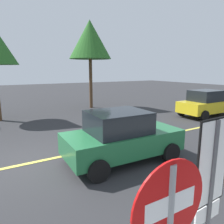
{
  "coord_description": "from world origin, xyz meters",
  "views": [
    {
      "loc": [
        -1.0,
        -6.9,
        3.01
      ],
      "look_at": [
        3.24,
        0.27,
        1.33
      ],
      "focal_mm": 33.8,
      "sensor_mm": 36.0,
      "label": 1
    }
  ],
  "objects_px": {
    "speed_limit_sign": "(210,185)",
    "car_yellow_crossing": "(206,103)",
    "tree_centre_verge": "(90,40)",
    "car_green_near_curb": "(121,136)"
  },
  "relations": [
    {
      "from": "speed_limit_sign",
      "to": "car_yellow_crossing",
      "type": "distance_m",
      "value": 12.63
    },
    {
      "from": "car_green_near_curb",
      "to": "car_yellow_crossing",
      "type": "height_order",
      "value": "car_yellow_crossing"
    },
    {
      "from": "car_yellow_crossing",
      "to": "tree_centre_verge",
      "type": "bearing_deg",
      "value": 127.68
    },
    {
      "from": "speed_limit_sign",
      "to": "car_green_near_curb",
      "type": "bearing_deg",
      "value": 69.0
    },
    {
      "from": "tree_centre_verge",
      "to": "car_yellow_crossing",
      "type": "bearing_deg",
      "value": -52.32
    },
    {
      "from": "speed_limit_sign",
      "to": "car_yellow_crossing",
      "type": "relative_size",
      "value": 0.63
    },
    {
      "from": "speed_limit_sign",
      "to": "tree_centre_verge",
      "type": "bearing_deg",
      "value": 70.07
    },
    {
      "from": "speed_limit_sign",
      "to": "tree_centre_verge",
      "type": "xyz_separation_m",
      "value": [
        5.08,
        14.01,
        3.47
      ]
    },
    {
      "from": "speed_limit_sign",
      "to": "tree_centre_verge",
      "type": "relative_size",
      "value": 0.38
    },
    {
      "from": "car_yellow_crossing",
      "to": "tree_centre_verge",
      "type": "distance_m",
      "value": 9.54
    }
  ]
}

